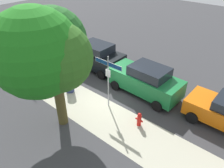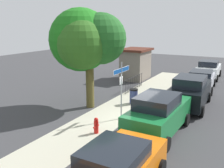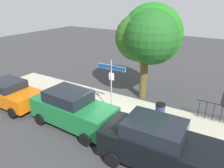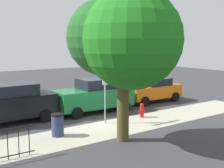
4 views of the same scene
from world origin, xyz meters
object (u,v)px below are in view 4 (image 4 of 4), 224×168
(car_green, at_px, (94,95))
(trash_bin, at_px, (58,125))
(street_sign, at_px, (105,80))
(car_orange, at_px, (152,90))
(shade_tree, at_px, (125,41))
(car_black, at_px, (8,104))
(fire_hydrant, at_px, (142,110))

(car_green, distance_m, trash_bin, 4.73)
(street_sign, bearing_deg, car_orange, -154.78)
(car_orange, bearing_deg, trash_bin, 20.95)
(shade_tree, xyz_separation_m, car_orange, (-6.70, -5.57, -3.26))
(street_sign, relative_size, car_orange, 0.77)
(trash_bin, bearing_deg, car_black, -71.99)
(car_orange, bearing_deg, car_black, -0.58)
(fire_hydrant, distance_m, trash_bin, 5.10)
(street_sign, relative_size, car_black, 0.67)
(car_orange, distance_m, trash_bin, 9.09)
(shade_tree, bearing_deg, car_green, -109.83)
(shade_tree, height_order, trash_bin, shade_tree)
(trash_bin, bearing_deg, car_green, -142.02)
(car_black, relative_size, trash_bin, 4.82)
(street_sign, distance_m, fire_hydrant, 2.91)
(shade_tree, distance_m, fire_hydrant, 5.64)
(shade_tree, relative_size, car_black, 1.28)
(car_green, distance_m, fire_hydrant, 3.00)
(car_black, height_order, trash_bin, car_black)
(shade_tree, relative_size, fire_hydrant, 7.78)
(shade_tree, height_order, car_orange, shade_tree)
(street_sign, distance_m, trash_bin, 3.33)
(shade_tree, bearing_deg, street_sign, -109.45)
(car_orange, relative_size, trash_bin, 4.17)
(shade_tree, height_order, car_green, shade_tree)
(car_black, height_order, fire_hydrant, car_black)
(car_orange, height_order, car_green, car_green)
(car_black, xyz_separation_m, trash_bin, (-1.09, 3.35, -0.49))
(car_green, xyz_separation_m, fire_hydrant, (-1.38, 2.60, -0.59))
(car_black, distance_m, trash_bin, 3.56)
(car_black, relative_size, fire_hydrant, 6.06)
(street_sign, bearing_deg, car_green, -110.27)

